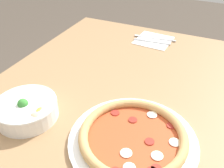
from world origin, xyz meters
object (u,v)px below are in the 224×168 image
Objects in this scene: fork at (152,42)px; knife at (157,38)px; pizza at (133,137)px; bowl at (27,109)px.

fork is 0.86× the size of knife.
bowl reaches higher than pizza.
bowl is 0.92× the size of knife.
fork and knife have the same top height.
bowl is 0.69m from fork.
bowl is (-0.04, 0.33, 0.02)m from pizza.
fork is at bearing -16.57° from bowl.
bowl is at bearing 96.81° from pizza.
fork is (0.62, 0.13, -0.01)m from pizza.
knife is at bearing -103.83° from fork.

